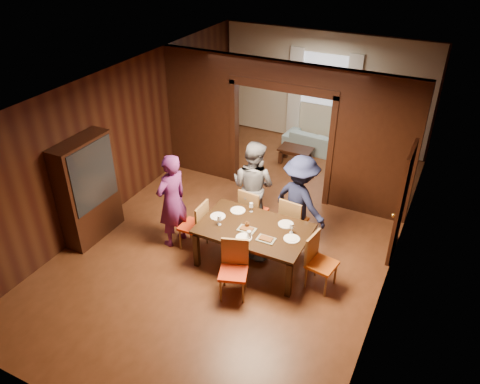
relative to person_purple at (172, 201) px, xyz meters
The scene contains 32 objects.
floor 1.71m from the person_purple, 44.43° to the left, with size 9.00×9.00×0.00m, color #562E18.
ceiling 2.46m from the person_purple, 44.43° to the left, with size 5.50×9.00×0.02m, color silver.
room_walls 3.13m from the person_purple, 70.40° to the left, with size 5.52×9.01×2.90m.
person_purple is the anchor object (origin of this frame).
person_grey 1.56m from the person_purple, 45.09° to the left, with size 0.89×0.70×1.84m, color #5B5C63.
person_navy 2.31m from the person_purple, 27.68° to the left, with size 1.14×0.65×1.76m, color #181D3D.
sofa 5.06m from the person_purple, 75.69° to the left, with size 1.85×0.72×0.54m, color #93B6C0.
serving_bowl 1.65m from the person_purple, ahead, with size 0.35×0.35×0.09m, color black.
dining_table 1.67m from the person_purple, ahead, with size 1.88×1.17×0.76m, color black.
coffee_table 4.16m from the person_purple, 77.28° to the left, with size 0.80×0.50×0.40m, color black.
chair_left 0.58m from the person_purple, ahead, with size 0.44×0.44×0.97m, color red, non-canonical shape.
chair_right 2.86m from the person_purple, ahead, with size 0.44×0.44×0.97m, color #CE5813, non-canonical shape.
chair_far_l 1.59m from the person_purple, 39.65° to the left, with size 0.44×0.44×0.97m, color red, non-canonical shape.
chair_far_r 2.26m from the person_purple, 27.18° to the left, with size 0.44×0.44×0.97m, color orange, non-canonical shape.
chair_near 1.85m from the person_purple, 25.16° to the right, with size 0.44×0.44×0.97m, color red, non-canonical shape.
hutch 1.58m from the person_purple, 161.93° to the right, with size 0.40×1.20×2.00m, color black.
door_right 4.03m from the person_purple, 22.05° to the left, with size 0.06×0.90×2.10m, color black.
window_far 5.60m from the person_purple, 79.28° to the left, with size 1.20×0.03×1.30m, color silver.
curtain_left 5.43m from the person_purple, 87.02° to the left, with size 0.35×0.06×2.40m, color white.
curtain_right 5.71m from the person_purple, 71.78° to the left, with size 0.35×0.06×2.40m, color white.
plate_left 0.89m from the person_purple, ahead, with size 0.27×0.27×0.01m, color white.
plate_far_l 1.20m from the person_purple, 21.87° to the left, with size 0.27×0.27×0.01m, color white.
plate_far_r 2.08m from the person_purple, 11.86° to the left, with size 0.27×0.27×0.01m, color silver.
plate_right 2.28m from the person_purple, ahead, with size 0.27×0.27×0.01m, color white.
plate_near 1.58m from the person_purple, ahead, with size 0.27×0.27×0.01m, color white.
platter_a 1.51m from the person_purple, ahead, with size 0.30×0.20×0.04m, color gray.
platter_b 1.91m from the person_purple, ahead, with size 0.30×0.20×0.04m, color slate.
wineglass_left 1.02m from the person_purple, ahead, with size 0.08×0.08×0.18m, color silver, non-canonical shape.
wineglass_far 1.43m from the person_purple, 21.53° to the left, with size 0.08×0.08×0.18m, color white, non-canonical shape.
wineglass_right 2.22m from the person_purple, ahead, with size 0.08×0.08×0.18m, color white, non-canonical shape.
tumbler 1.65m from the person_purple, ahead, with size 0.07×0.07×0.14m, color silver.
condiment_jar 1.47m from the person_purple, ahead, with size 0.08×0.08×0.11m, color #4D2B12, non-canonical shape.
Camera 1 is at (3.21, -6.80, 5.43)m, focal length 35.00 mm.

